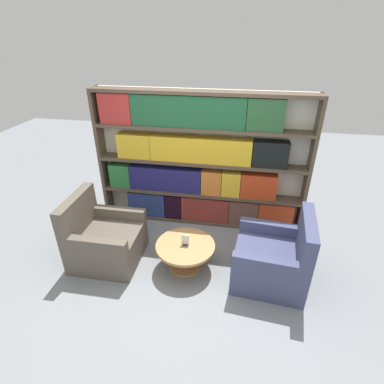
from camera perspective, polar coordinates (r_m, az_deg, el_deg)
ground_plane at (r=4.10m, az=-1.72°, el=-16.61°), size 14.00×14.00×0.00m
bookshelf at (r=4.71m, az=1.30°, el=5.60°), size 3.29×0.30×2.16m
armchair_left at (r=4.41m, az=-16.41°, el=-8.76°), size 0.90×0.87×0.98m
armchair_right at (r=4.06m, az=15.31°, el=-12.31°), size 0.97×0.94×0.98m
coffee_table at (r=4.11m, az=-1.26°, el=-11.18°), size 0.79×0.79×0.38m
table_sign at (r=4.00m, az=-1.29°, el=-9.25°), size 0.10×0.06×0.16m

